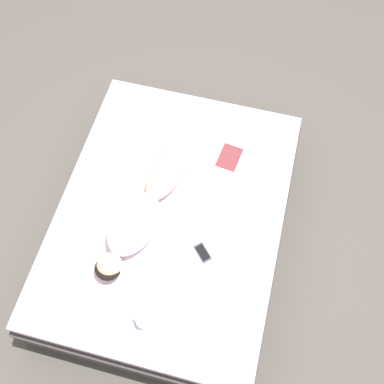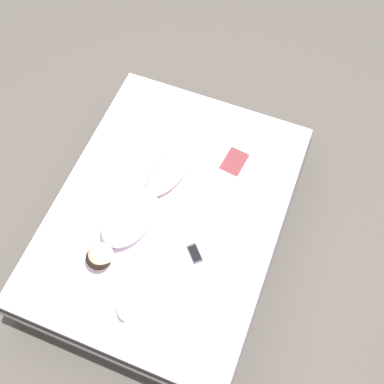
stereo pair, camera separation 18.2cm
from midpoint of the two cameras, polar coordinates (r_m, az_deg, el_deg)
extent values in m
plane|color=#4C4742|center=(3.81, -1.28, -5.49)|extent=(12.00, 12.00, 0.00)
cube|color=#383333|center=(3.64, -1.34, -4.46)|extent=(1.70, 2.22, 0.36)
cube|color=silver|center=(3.40, -1.43, -2.81)|extent=(1.64, 2.16, 0.16)
ellipsoid|color=#DBB28E|center=(3.40, -1.23, 2.88)|extent=(0.35, 0.57, 0.15)
ellipsoid|color=white|center=(3.20, -6.25, -3.25)|extent=(0.42, 0.57, 0.22)
ellipsoid|color=black|center=(3.14, -10.15, -8.33)|extent=(0.21, 0.21, 0.10)
sphere|color=#DBB28E|center=(3.15, -9.88, -8.04)|extent=(0.18, 0.18, 0.18)
cube|color=silver|center=(3.51, 10.48, 2.03)|extent=(0.29, 0.36, 0.01)
cube|color=silver|center=(3.54, 6.86, 3.75)|extent=(0.29, 0.36, 0.01)
cube|color=maroon|center=(3.53, 6.87, 3.79)|extent=(0.19, 0.25, 0.00)
cylinder|color=white|center=(3.06, -6.56, -15.27)|extent=(0.09, 0.09, 0.10)
cylinder|color=black|center=(3.02, -6.64, -15.12)|extent=(0.08, 0.08, 0.01)
torus|color=white|center=(3.07, -7.45, -14.90)|extent=(0.06, 0.01, 0.06)
cube|color=#333842|center=(3.20, 1.99, -7.90)|extent=(0.15, 0.16, 0.01)
cube|color=black|center=(3.19, 1.99, -7.87)|extent=(0.13, 0.13, 0.00)
camera|label=1|loc=(0.09, -88.44, 3.12)|focal=42.00mm
camera|label=2|loc=(0.09, 91.56, -3.12)|focal=42.00mm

